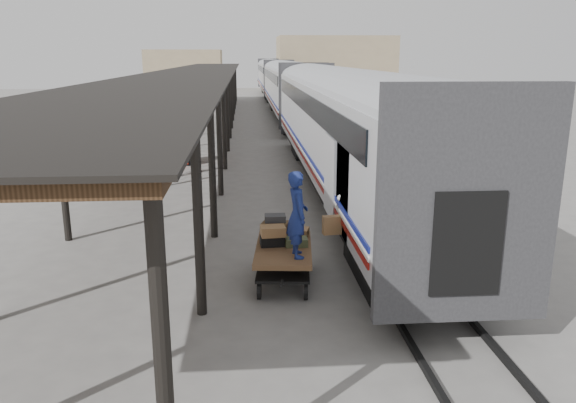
{
  "coord_description": "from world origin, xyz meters",
  "views": [
    {
      "loc": [
        -0.42,
        -12.51,
        5.06
      ],
      "look_at": [
        0.57,
        0.34,
        1.7
      ],
      "focal_mm": 35.0,
      "sensor_mm": 36.0,
      "label": 1
    }
  ],
  "objects_px": {
    "baggage_cart": "(284,255)",
    "pedestrian": "(174,156)",
    "luggage_tug": "(186,151)",
    "porter": "(297,214)"
  },
  "relations": [
    {
      "from": "baggage_cart",
      "to": "pedestrian",
      "type": "xyz_separation_m",
      "value": [
        -3.88,
        12.0,
        0.26
      ]
    },
    {
      "from": "porter",
      "to": "pedestrian",
      "type": "bearing_deg",
      "value": 11.51
    },
    {
      "from": "luggage_tug",
      "to": "porter",
      "type": "xyz_separation_m",
      "value": [
        3.95,
        -15.74,
        1.21
      ]
    },
    {
      "from": "porter",
      "to": "pedestrian",
      "type": "height_order",
      "value": "porter"
    },
    {
      "from": "luggage_tug",
      "to": "pedestrian",
      "type": "relative_size",
      "value": 0.9
    },
    {
      "from": "baggage_cart",
      "to": "porter",
      "type": "bearing_deg",
      "value": -63.52
    },
    {
      "from": "baggage_cart",
      "to": "luggage_tug",
      "type": "bearing_deg",
      "value": 109.23
    },
    {
      "from": "baggage_cart",
      "to": "luggage_tug",
      "type": "distance_m",
      "value": 15.54
    },
    {
      "from": "baggage_cart",
      "to": "pedestrian",
      "type": "relative_size",
      "value": 1.38
    },
    {
      "from": "porter",
      "to": "baggage_cart",
      "type": "bearing_deg",
      "value": 14.48
    }
  ]
}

